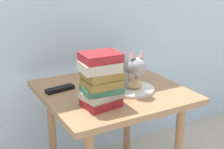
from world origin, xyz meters
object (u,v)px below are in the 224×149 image
plate (132,89)px  bread_roll (135,84)px  side_table (112,105)px  cat (129,63)px  book_stack (101,80)px  candle_jar (103,67)px  tv_remote (60,89)px

plate → bread_roll: 0.04m
side_table → cat: 0.24m
plate → book_stack: 0.27m
bread_roll → candle_jar: size_ratio=0.94×
cat → candle_jar: 0.28m
cat → book_stack: book_stack is taller
cat → bread_roll: bearing=-94.0°
plate → bread_roll: bread_roll is taller
side_table → plate: plate is taller
book_stack → candle_jar: book_stack is taller
candle_jar → cat: bearing=-87.2°
bread_roll → tv_remote: (-0.33, 0.19, -0.03)m
plate → tv_remote: bearing=151.9°
book_stack → cat: bearing=31.5°
side_table → candle_jar: bearing=72.8°
plate → bread_roll: bearing=-63.6°
candle_jar → bread_roll: bearing=-88.6°
plate → side_table: bearing=141.3°
tv_remote → plate: bearing=-35.9°
plate → bread_roll: size_ratio=2.86×
side_table → tv_remote: tv_remote is taller
bread_roll → cat: 0.11m
plate → tv_remote: size_ratio=1.52×
side_table → cat: (0.09, -0.01, 0.22)m
book_stack → plate: bearing=22.3°
side_table → bread_roll: bread_roll is taller
candle_jar → tv_remote: bearing=-155.7°
plate → cat: bearing=77.6°
side_table → plate: 0.14m
side_table → candle_jar: (0.08, 0.25, 0.13)m
cat → book_stack: 0.27m
side_table → tv_remote: size_ratio=4.65×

